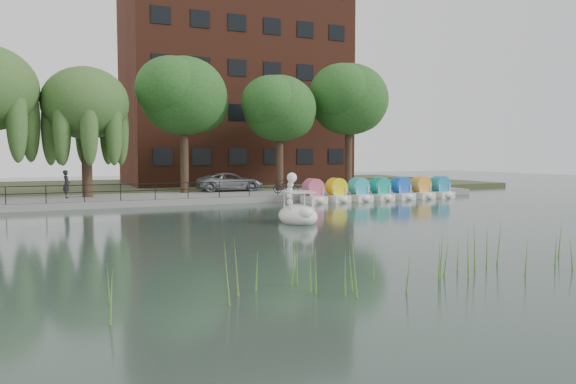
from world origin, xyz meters
TOP-DOWN VIEW (x-y plane):
  - ground_plane at (0.00, 0.00)m, footprint 120.00×120.00m
  - promenade at (0.00, 16.00)m, footprint 40.00×6.00m
  - kerb at (0.00, 13.05)m, footprint 40.00×0.25m
  - land_strip at (0.00, 30.00)m, footprint 60.00×22.00m
  - railing at (0.00, 13.25)m, footprint 32.00×0.05m
  - apartment_building at (7.00, 29.97)m, footprint 20.00×10.07m
  - willow_mid at (-7.50, 17.00)m, footprint 5.32×5.32m
  - broadleaf_center at (-1.00, 18.00)m, footprint 6.00×6.00m
  - broadleaf_right at (6.00, 17.50)m, footprint 5.40×5.40m
  - broadleaf_far at (12.50, 18.50)m, footprint 6.30×6.30m
  - minivan at (2.46, 18.43)m, footprint 2.85×5.67m
  - bicycle at (5.17, 14.54)m, footprint 1.29×1.81m
  - pedestrian at (-8.76, 16.43)m, footprint 0.50×0.72m
  - swan_boat at (0.32, 2.57)m, footprint 1.99×2.84m
  - pedal_boat_row at (10.77, 11.36)m, footprint 11.35×1.70m
  - reed_bank at (2.00, -9.50)m, footprint 24.00×2.40m

SIDE VIEW (x-z plane):
  - ground_plane at x=0.00m, z-range 0.00..0.00m
  - land_strip at x=0.00m, z-range 0.00..0.36m
  - promenade at x=0.00m, z-range 0.00..0.40m
  - kerb at x=0.00m, z-range 0.00..0.40m
  - swan_boat at x=0.32m, z-range -0.63..1.62m
  - reed_bank at x=2.00m, z-range 0.00..1.20m
  - pedal_boat_row at x=10.77m, z-range -0.09..1.31m
  - bicycle at x=5.17m, z-range 0.40..1.40m
  - railing at x=0.00m, z-range 0.65..1.65m
  - minivan at x=2.46m, z-range 0.40..1.94m
  - pedestrian at x=-8.76m, z-range 0.40..2.38m
  - willow_mid at x=-7.50m, z-range 2.17..10.32m
  - broadleaf_right at x=6.00m, z-range 2.22..10.55m
  - broadleaf_center at x=-1.00m, z-range 2.44..11.69m
  - broadleaf_far at x=12.50m, z-range 2.54..12.25m
  - apartment_building at x=7.00m, z-range 0.36..18.36m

